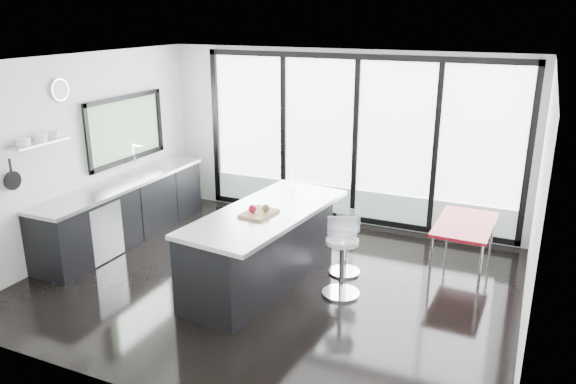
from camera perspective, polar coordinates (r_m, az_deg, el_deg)
The scene contains 11 objects.
floor at distance 7.37m, azimuth -1.69°, elevation -9.10°, with size 6.00×5.00×0.00m, color black.
ceiling at distance 6.59m, azimuth -1.92°, elevation 13.14°, with size 6.00×5.00×0.00m, color white.
wall_back at distance 9.01m, azimuth 6.70°, elevation 4.46°, with size 6.00×0.09×2.80m.
wall_front at distance 4.87m, azimuth -14.89°, elevation -6.30°, with size 6.00×0.00×2.80m, color silver.
wall_left at distance 8.70m, azimuth -18.94°, elevation 5.10°, with size 0.26×5.00×2.80m.
wall_right at distance 6.21m, azimuth 23.95°, elevation -1.97°, with size 0.00×5.00×2.80m, color silver.
counter_cabinets at distance 8.89m, azimuth -16.26°, elevation -1.76°, with size 0.69×3.24×1.36m.
island at distance 7.13m, azimuth -2.72°, elevation -5.52°, with size 1.31×2.58×1.31m.
bar_stool_near at distance 6.93m, azimuth 5.47°, elevation -7.60°, with size 0.47×0.47×0.74m, color silver.
bar_stool_far at distance 7.51m, azimuth 5.83°, elevation -5.87°, with size 0.42×0.42×0.67m, color silver.
red_table at distance 7.95m, azimuth 17.32°, elevation -5.24°, with size 0.71×1.24×0.67m, color maroon.
Camera 1 is at (2.90, -5.90, 3.35)m, focal length 35.00 mm.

